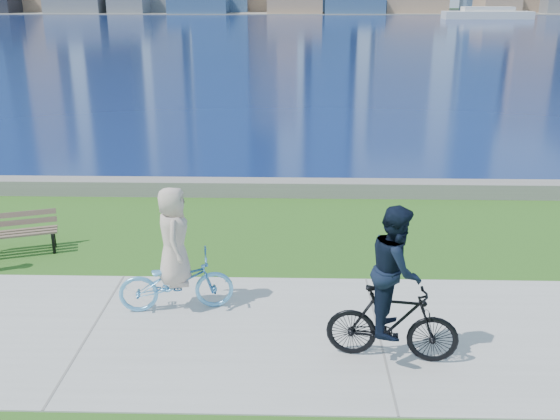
{
  "coord_description": "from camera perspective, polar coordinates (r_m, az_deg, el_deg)",
  "views": [
    {
      "loc": [
        2.83,
        -7.54,
        4.5
      ],
      "look_at": [
        2.58,
        2.05,
        1.1
      ],
      "focal_mm": 40.0,
      "sensor_mm": 36.0,
      "label": 1
    }
  ],
  "objects": [
    {
      "name": "far_shore",
      "position": [
        137.64,
        0.33,
        17.67
      ],
      "size": [
        320.0,
        30.0,
        0.12
      ],
      "primitive_type": "cube",
      "color": "gray",
      "rests_on": "ground"
    },
    {
      "name": "seawall",
      "position": [
        14.68,
        -9.71,
        2.09
      ],
      "size": [
        90.0,
        0.5,
        0.35
      ],
      "primitive_type": "cube",
      "color": "slate",
      "rests_on": "ground"
    },
    {
      "name": "bay_water",
      "position": [
        79.71,
        -0.57,
        16.28
      ],
      "size": [
        320.0,
        131.0,
        0.01
      ],
      "primitive_type": "cube",
      "color": "#0C1C4D",
      "rests_on": "ground"
    },
    {
      "name": "cyclist_woman",
      "position": [
        9.2,
        -9.56,
        -5.03
      ],
      "size": [
        0.85,
        1.74,
        1.89
      ],
      "rotation": [
        0.0,
        0.0,
        1.74
      ],
      "color": "#60B3EB",
      "rests_on": "ground"
    },
    {
      "name": "ground",
      "position": [
        9.22,
        -16.9,
        -10.61
      ],
      "size": [
        320.0,
        320.0,
        0.0
      ],
      "primitive_type": "plane",
      "color": "#275717",
      "rests_on": "ground"
    },
    {
      "name": "ferry_far",
      "position": [
        110.36,
        18.41,
        16.65
      ],
      "size": [
        13.96,
        3.99,
        1.89
      ],
      "color": "silver",
      "rests_on": "ground"
    },
    {
      "name": "concrete_path",
      "position": [
        9.22,
        -16.9,
        -10.56
      ],
      "size": [
        80.0,
        3.5,
        0.02
      ],
      "primitive_type": "cube",
      "color": "#ACABA7",
      "rests_on": "ground"
    },
    {
      "name": "cyclist_man",
      "position": [
        7.94,
        10.38,
        -7.84
      ],
      "size": [
        0.73,
        1.72,
        2.07
      ],
      "rotation": [
        0.0,
        0.0,
        1.42
      ],
      "color": "black",
      "rests_on": "ground"
    },
    {
      "name": "park_bench",
      "position": [
        12.12,
        -22.97,
        -1.68
      ],
      "size": [
        1.47,
        0.91,
        0.72
      ],
      "rotation": [
        0.0,
        0.0,
        0.33
      ],
      "color": "black",
      "rests_on": "ground"
    }
  ]
}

